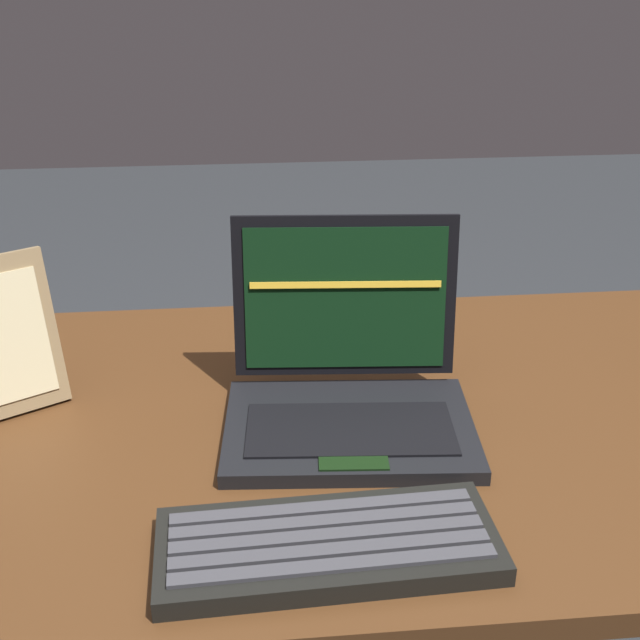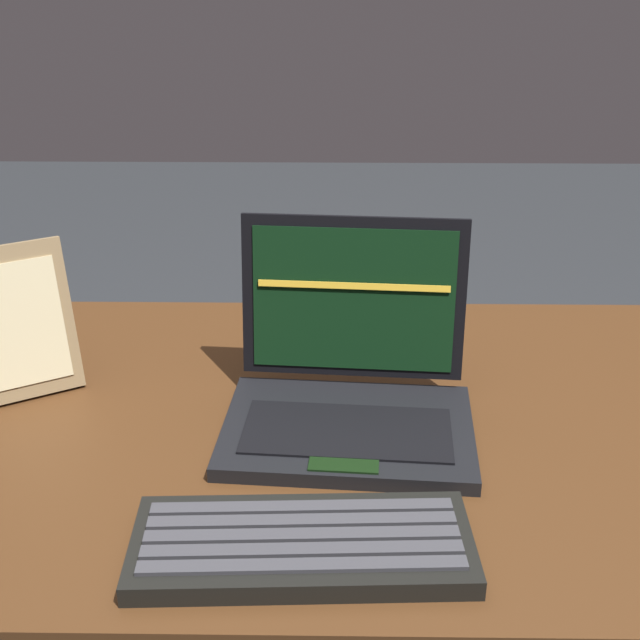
# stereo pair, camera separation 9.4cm
# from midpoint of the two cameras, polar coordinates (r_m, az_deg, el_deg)

# --- Properties ---
(desk) EXTENTS (1.35, 0.70, 0.70)m
(desk) POSITION_cam_midpoint_polar(r_m,az_deg,el_deg) (1.10, -0.49, -11.56)
(desk) COLOR #452813
(desk) RESTS_ON ground
(laptop_front) EXTENTS (0.31, 0.25, 0.24)m
(laptop_front) POSITION_cam_midpoint_polar(r_m,az_deg,el_deg) (1.00, -0.73, -4.70)
(laptop_front) COLOR black
(laptop_front) RESTS_ON desk
(external_keyboard) EXTENTS (0.33, 0.15, 0.03)m
(external_keyboard) POSITION_cam_midpoint_polar(r_m,az_deg,el_deg) (0.83, -2.84, -15.32)
(external_keyboard) COLOR black
(external_keyboard) RESTS_ON desk
(photo_frame) EXTENTS (0.14, 0.11, 0.20)m
(photo_frame) POSITION_cam_midpoint_polar(r_m,az_deg,el_deg) (1.09, -23.51, -1.24)
(photo_frame) COLOR olive
(photo_frame) RESTS_ON desk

